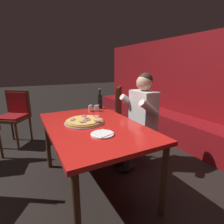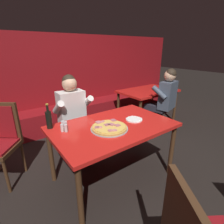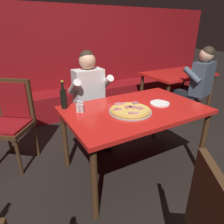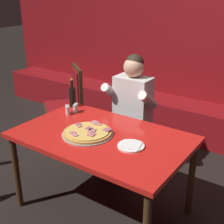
{
  "view_description": "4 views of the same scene",
  "coord_description": "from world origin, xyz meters",
  "px_view_note": "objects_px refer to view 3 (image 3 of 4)",
  "views": [
    {
      "loc": [
        1.64,
        -0.64,
        1.35
      ],
      "look_at": [
        -0.1,
        0.27,
        0.84
      ],
      "focal_mm": 28.0,
      "sensor_mm": 36.0,
      "label": 1
    },
    {
      "loc": [
        -1.13,
        -1.53,
        1.63
      ],
      "look_at": [
        -0.02,
        0.0,
        0.92
      ],
      "focal_mm": 28.0,
      "sensor_mm": 36.0,
      "label": 2
    },
    {
      "loc": [
        -1.15,
        -1.56,
        1.54
      ],
      "look_at": [
        -0.21,
        0.12,
        0.71
      ],
      "focal_mm": 32.0,
      "sensor_mm": 36.0,
      "label": 3
    },
    {
      "loc": [
        1.4,
        -1.86,
        1.91
      ],
      "look_at": [
        -0.05,
        0.21,
        0.88
      ],
      "focal_mm": 50.0,
      "sensor_mm": 36.0,
      "label": 4
    }
  ],
  "objects_px": {
    "diner_standing_companion": "(196,82)",
    "shaker_parmesan": "(78,109)",
    "main_dining_table": "(135,115)",
    "background_dining_table": "(178,78)",
    "pizza": "(130,110)",
    "dining_chair_side_aisle": "(188,86)",
    "dining_chair_by_booth": "(12,117)",
    "plate_white_paper": "(160,103)",
    "shaker_red_pepper_flakes": "(79,105)",
    "beer_bottle": "(64,98)",
    "shaker_black_pepper": "(82,106)",
    "diner_seated_blue_shirt": "(91,96)",
    "shaker_oregano": "(82,109)"
  },
  "relations": [
    {
      "from": "dining_chair_side_aisle",
      "to": "diner_standing_companion",
      "type": "relative_size",
      "value": 0.78
    },
    {
      "from": "shaker_parmesan",
      "to": "dining_chair_side_aisle",
      "type": "xyz_separation_m",
      "value": [
        2.19,
        0.52,
        -0.21
      ]
    },
    {
      "from": "pizza",
      "to": "diner_seated_blue_shirt",
      "type": "xyz_separation_m",
      "value": [
        -0.08,
        0.77,
        -0.07
      ]
    },
    {
      "from": "main_dining_table",
      "to": "diner_seated_blue_shirt",
      "type": "distance_m",
      "value": 0.73
    },
    {
      "from": "plate_white_paper",
      "to": "diner_standing_companion",
      "type": "bearing_deg",
      "value": 23.35
    },
    {
      "from": "diner_standing_companion",
      "to": "background_dining_table",
      "type": "xyz_separation_m",
      "value": [
        0.11,
        0.5,
        -0.04
      ]
    },
    {
      "from": "beer_bottle",
      "to": "background_dining_table",
      "type": "bearing_deg",
      "value": 15.6
    },
    {
      "from": "diner_seated_blue_shirt",
      "to": "shaker_oregano",
      "type": "bearing_deg",
      "value": -122.02
    },
    {
      "from": "pizza",
      "to": "plate_white_paper",
      "type": "relative_size",
      "value": 2.03
    },
    {
      "from": "shaker_black_pepper",
      "to": "dining_chair_side_aisle",
      "type": "distance_m",
      "value": 2.19
    },
    {
      "from": "shaker_red_pepper_flakes",
      "to": "dining_chair_by_booth",
      "type": "height_order",
      "value": "dining_chair_by_booth"
    },
    {
      "from": "pizza",
      "to": "dining_chair_side_aisle",
      "type": "relative_size",
      "value": 0.43
    },
    {
      "from": "shaker_parmesan",
      "to": "dining_chair_by_booth",
      "type": "relative_size",
      "value": 0.09
    },
    {
      "from": "main_dining_table",
      "to": "shaker_oregano",
      "type": "bearing_deg",
      "value": 162.83
    },
    {
      "from": "main_dining_table",
      "to": "background_dining_table",
      "type": "relative_size",
      "value": 1.17
    },
    {
      "from": "shaker_red_pepper_flakes",
      "to": "main_dining_table",
      "type": "bearing_deg",
      "value": -28.01
    },
    {
      "from": "main_dining_table",
      "to": "dining_chair_side_aisle",
      "type": "distance_m",
      "value": 1.78
    },
    {
      "from": "plate_white_paper",
      "to": "pizza",
      "type": "bearing_deg",
      "value": -176.32
    },
    {
      "from": "plate_white_paper",
      "to": "shaker_red_pepper_flakes",
      "type": "height_order",
      "value": "shaker_red_pepper_flakes"
    },
    {
      "from": "pizza",
      "to": "diner_standing_companion",
      "type": "bearing_deg",
      "value": 18.92
    },
    {
      "from": "pizza",
      "to": "shaker_black_pepper",
      "type": "bearing_deg",
      "value": 143.31
    },
    {
      "from": "dining_chair_by_booth",
      "to": "shaker_parmesan",
      "type": "bearing_deg",
      "value": -48.03
    },
    {
      "from": "shaker_parmesan",
      "to": "diner_seated_blue_shirt",
      "type": "height_order",
      "value": "diner_seated_blue_shirt"
    },
    {
      "from": "main_dining_table",
      "to": "plate_white_paper",
      "type": "bearing_deg",
      "value": -6.54
    },
    {
      "from": "shaker_parmesan",
      "to": "dining_chair_side_aisle",
      "type": "bearing_deg",
      "value": 13.49
    },
    {
      "from": "main_dining_table",
      "to": "shaker_parmesan",
      "type": "relative_size",
      "value": 16.79
    },
    {
      "from": "diner_standing_companion",
      "to": "shaker_parmesan",
      "type": "bearing_deg",
      "value": -171.31
    },
    {
      "from": "plate_white_paper",
      "to": "shaker_parmesan",
      "type": "distance_m",
      "value": 0.89
    },
    {
      "from": "beer_bottle",
      "to": "diner_standing_companion",
      "type": "bearing_deg",
      "value": 3.95
    },
    {
      "from": "plate_white_paper",
      "to": "dining_chair_by_booth",
      "type": "height_order",
      "value": "dining_chair_by_booth"
    },
    {
      "from": "dining_chair_by_booth",
      "to": "pizza",
      "type": "bearing_deg",
      "value": -40.9
    },
    {
      "from": "shaker_parmesan",
      "to": "diner_seated_blue_shirt",
      "type": "relative_size",
      "value": 0.07
    },
    {
      "from": "diner_standing_companion",
      "to": "pizza",
      "type": "bearing_deg",
      "value": -161.08
    },
    {
      "from": "shaker_oregano",
      "to": "dining_chair_side_aisle",
      "type": "relative_size",
      "value": 0.09
    },
    {
      "from": "beer_bottle",
      "to": "dining_chair_side_aisle",
      "type": "xyz_separation_m",
      "value": [
        2.27,
        0.35,
        -0.28
      ]
    },
    {
      "from": "dining_chair_side_aisle",
      "to": "diner_seated_blue_shirt",
      "type": "bearing_deg",
      "value": -179.87
    },
    {
      "from": "beer_bottle",
      "to": "dining_chair_by_booth",
      "type": "bearing_deg",
      "value": 136.47
    },
    {
      "from": "pizza",
      "to": "dining_chair_side_aisle",
      "type": "height_order",
      "value": "dining_chair_side_aisle"
    },
    {
      "from": "dining_chair_side_aisle",
      "to": "plate_white_paper",
      "type": "bearing_deg",
      "value": -150.54
    },
    {
      "from": "plate_white_paper",
      "to": "shaker_black_pepper",
      "type": "height_order",
      "value": "shaker_black_pepper"
    },
    {
      "from": "shaker_oregano",
      "to": "background_dining_table",
      "type": "relative_size",
      "value": 0.07
    },
    {
      "from": "plate_white_paper",
      "to": "background_dining_table",
      "type": "xyz_separation_m",
      "value": [
        1.39,
        1.05,
        -0.1
      ]
    },
    {
      "from": "dining_chair_by_booth",
      "to": "diner_standing_companion",
      "type": "bearing_deg",
      "value": -6.76
    },
    {
      "from": "plate_white_paper",
      "to": "background_dining_table",
      "type": "bearing_deg",
      "value": 37.05
    },
    {
      "from": "beer_bottle",
      "to": "shaker_red_pepper_flakes",
      "type": "distance_m",
      "value": 0.17
    },
    {
      "from": "pizza",
      "to": "background_dining_table",
      "type": "xyz_separation_m",
      "value": [
        1.8,
        1.08,
        -0.11
      ]
    },
    {
      "from": "pizza",
      "to": "shaker_oregano",
      "type": "relative_size",
      "value": 4.96
    },
    {
      "from": "beer_bottle",
      "to": "diner_standing_companion",
      "type": "height_order",
      "value": "diner_standing_companion"
    },
    {
      "from": "shaker_black_pepper",
      "to": "shaker_red_pepper_flakes",
      "type": "height_order",
      "value": "same"
    },
    {
      "from": "shaker_red_pepper_flakes",
      "to": "dining_chair_side_aisle",
      "type": "height_order",
      "value": "dining_chair_side_aisle"
    }
  ]
}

